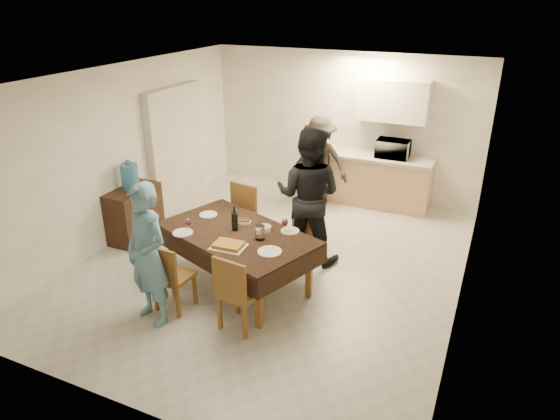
{
  "coord_description": "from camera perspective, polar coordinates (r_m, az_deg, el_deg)",
  "views": [
    {
      "loc": [
        2.63,
        -5.61,
        3.55
      ],
      "look_at": [
        0.23,
        -0.3,
        0.97
      ],
      "focal_mm": 32.0,
      "sensor_mm": 36.0,
      "label": 1
    }
  ],
  "objects": [
    {
      "name": "mushroom_dish",
      "position": [
        6.51,
        -4.17,
        -1.34
      ],
      "size": [
        0.19,
        0.19,
        0.03
      ],
      "primitive_type": "cylinder",
      "color": "white",
      "rests_on": "dining_table"
    },
    {
      "name": "person_near",
      "position": [
        5.76,
        -14.91,
        -5.02
      ],
      "size": [
        0.7,
        0.56,
        1.69
      ],
      "primitive_type": "imported",
      "rotation": [
        0.0,
        0.0,
        -0.27
      ],
      "color": "teal",
      "rests_on": "floor"
    },
    {
      "name": "savoury_tart",
      "position": [
        5.93,
        -5.91,
        -4.0
      ],
      "size": [
        0.42,
        0.32,
        0.05
      ],
      "primitive_type": "cube",
      "rotation": [
        0.0,
        0.0,
        0.07
      ],
      "color": "#B68035",
      "rests_on": "dining_table"
    },
    {
      "name": "microwave",
      "position": [
        8.81,
        12.79,
        6.85
      ],
      "size": [
        0.55,
        0.38,
        0.31
      ],
      "primitive_type": "imported",
      "rotation": [
        0.0,
        0.0,
        3.14
      ],
      "color": "silver",
      "rests_on": "kitchen_worktop"
    },
    {
      "name": "kitchen_worktop",
      "position": [
        8.95,
        10.14,
        6.13
      ],
      "size": [
        2.24,
        0.64,
        0.05
      ],
      "primitive_type": "cube",
      "color": "#A09F9B",
      "rests_on": "kitchen_base_cabinet"
    },
    {
      "name": "wine_glass_b",
      "position": [
        6.21,
        0.56,
        -1.78
      ],
      "size": [
        0.08,
        0.08,
        0.19
      ],
      "primitive_type": null,
      "color": "white",
      "rests_on": "dining_table"
    },
    {
      "name": "person_far",
      "position": [
        6.85,
        3.27,
        1.63
      ],
      "size": [
        0.99,
        0.79,
        1.93
      ],
      "primitive_type": "imported",
      "rotation": [
        0.0,
        0.0,
        3.21
      ],
      "color": "black",
      "rests_on": "floor"
    },
    {
      "name": "plate_near_left",
      "position": [
        6.34,
        -11.04,
        -2.56
      ],
      "size": [
        0.25,
        0.25,
        0.01
      ],
      "primitive_type": "cylinder",
      "color": "white",
      "rests_on": "dining_table"
    },
    {
      "name": "plate_far_right",
      "position": [
        6.27,
        1.16,
        -2.4
      ],
      "size": [
        0.23,
        0.23,
        0.01
      ],
      "primitive_type": "cylinder",
      "color": "white",
      "rests_on": "dining_table"
    },
    {
      "name": "person_kitchen",
      "position": [
        8.77,
        4.52,
        5.5
      ],
      "size": [
        1.04,
        0.6,
        1.6
      ],
      "primitive_type": "imported",
      "color": "black",
      "rests_on": "floor"
    },
    {
      "name": "kitchen_base_cabinet",
      "position": [
        9.09,
        9.93,
        3.4
      ],
      "size": [
        2.2,
        0.6,
        0.86
      ],
      "primitive_type": "cube",
      "color": "tan",
      "rests_on": "floor"
    },
    {
      "name": "console",
      "position": [
        7.97,
        -16.29,
        -0.4
      ],
      "size": [
        0.44,
        0.88,
        0.81
      ],
      "primitive_type": "cube",
      "color": "#321E10",
      "rests_on": "floor"
    },
    {
      "name": "stub_partition",
      "position": [
        8.84,
        -11.81,
        6.91
      ],
      "size": [
        0.15,
        1.4,
        2.1
      ],
      "primitive_type": "cube",
      "color": "silver",
      "rests_on": "floor"
    },
    {
      "name": "salad_bowl",
      "position": [
        6.28,
        -1.79,
        -2.12
      ],
      "size": [
        0.17,
        0.17,
        0.07
      ],
      "primitive_type": "cylinder",
      "color": "white",
      "rests_on": "dining_table"
    },
    {
      "name": "plate_near_right",
      "position": [
        5.79,
        -1.19,
        -4.78
      ],
      "size": [
        0.28,
        0.28,
        0.02
      ],
      "primitive_type": "cylinder",
      "color": "white",
      "rests_on": "dining_table"
    },
    {
      "name": "chair_far_left",
      "position": [
        7.05,
        -5.57,
        -0.81
      ],
      "size": [
        0.54,
        0.54,
        0.55
      ],
      "rotation": [
        0.0,
        0.0,
        2.96
      ],
      "color": "brown",
      "rests_on": "floor"
    },
    {
      "name": "water_pitcher",
      "position": [
        6.05,
        -2.32,
        -2.58
      ],
      "size": [
        0.12,
        0.12,
        0.18
      ],
      "primitive_type": "cylinder",
      "color": "white",
      "rests_on": "dining_table"
    },
    {
      "name": "wall_front",
      "position": [
        4.34,
        -17.92,
        -8.72
      ],
      "size": [
        5.0,
        0.02,
        2.6
      ],
      "primitive_type": "cube",
      "color": "white",
      "rests_on": "floor"
    },
    {
      "name": "dining_table",
      "position": [
        6.29,
        -4.96,
        -2.84
      ],
      "size": [
        2.25,
        1.76,
        0.77
      ],
      "rotation": [
        0.0,
        0.0,
        -0.35
      ],
      "color": "black",
      "rests_on": "floor"
    },
    {
      "name": "upper_cabinet",
      "position": [
        8.78,
        12.77,
        12.1
      ],
      "size": [
        1.2,
        0.34,
        0.7
      ],
      "primitive_type": "cube",
      "color": "silver",
      "rests_on": "wall_back"
    },
    {
      "name": "wine_bottle",
      "position": [
        6.27,
        -5.2,
        -0.95
      ],
      "size": [
        0.08,
        0.08,
        0.32
      ],
      "primitive_type": null,
      "color": "black",
      "rests_on": "dining_table"
    },
    {
      "name": "floor",
      "position": [
        7.14,
        -0.68,
        -5.96
      ],
      "size": [
        5.0,
        6.0,
        0.02
      ],
      "primitive_type": "cube",
      "color": "#B7B7B2",
      "rests_on": "ground"
    },
    {
      "name": "ceiling",
      "position": [
        6.27,
        -0.8,
        15.13
      ],
      "size": [
        5.0,
        6.0,
        0.02
      ],
      "primitive_type": "cube",
      "color": "white",
      "rests_on": "wall_back"
    },
    {
      "name": "wine_glass_a",
      "position": [
        6.31,
        -10.48,
        -1.73
      ],
      "size": [
        0.09,
        0.09,
        0.2
      ],
      "primitive_type": null,
      "color": "white",
      "rests_on": "dining_table"
    },
    {
      "name": "chair_far_right",
      "position": [
        6.72,
        1.19,
        -2.55
      ],
      "size": [
        0.56,
        0.57,
        0.5
      ],
      "rotation": [
        0.0,
        0.0,
        2.71
      ],
      "color": "brown",
      "rests_on": "floor"
    },
    {
      "name": "water_jug",
      "position": [
        7.75,
        -16.79,
        3.65
      ],
      "size": [
        0.26,
        0.26,
        0.39
      ],
      "primitive_type": "cylinder",
      "color": "teal",
      "rests_on": "console"
    },
    {
      "name": "plate_far_left",
      "position": [
        6.79,
        -8.19,
        -0.53
      ],
      "size": [
        0.24,
        0.24,
        0.01
      ],
      "primitive_type": "cylinder",
      "color": "white",
      "rests_on": "dining_table"
    },
    {
      "name": "wall_back",
      "position": [
        9.28,
        7.22,
        9.63
      ],
      "size": [
        5.0,
        0.02,
        2.6
      ],
      "primitive_type": "cube",
      "color": "white",
      "rests_on": "floor"
    },
    {
      "name": "wine_glass_c",
      "position": [
        6.56,
        -5.27,
        -0.46
      ],
      "size": [
        0.08,
        0.08,
        0.18
      ],
      "primitive_type": null,
      "color": "white",
      "rests_on": "dining_table"
    },
    {
      "name": "wall_left",
      "position": [
        7.93,
        -17.44,
        6.25
      ],
      "size": [
        0.02,
        6.0,
        2.6
      ],
      "primitive_type": "cube",
      "color": "white",
      "rests_on": "floor"
    },
    {
      "name": "chair_near_left",
      "position": [
        6.0,
        -12.58,
        -6.87
      ],
      "size": [
        0.43,
        0.43,
        0.48
      ],
      "rotation": [
        0.0,
        0.0,
        -0.06
      ],
      "color": "brown",
      "rests_on": "floor"
    },
    {
      "name": "chair_near_right",
      "position": [
        5.54,
        -5.02,
        -8.72
      ],
      "size": [
        0.48,
        0.48,
        0.51
      ],
      "rotation": [
        0.0,
        0.0,
        -0.12
      ],
      "color": "brown",
      "rests_on": "floor"
    },
    {
      "name": "wall_right",
      "position": [
        6.05,
        21.26,
        0.3
      ],
      "size": [
        0.02,
        6.0,
        2.6
      ],
      "primitive_type": "cube",
      "color": "white",
      "rests_on": "floor"
    }
  ]
}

